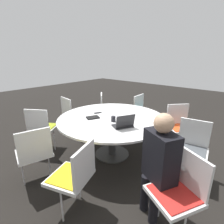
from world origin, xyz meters
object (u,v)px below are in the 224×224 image
(chair_1, at_px, (192,145))
(chair_7, at_px, (34,151))
(laptop, at_px, (124,124))
(chair_2, at_px, (180,124))
(chair_5, at_px, (72,112))
(coffee_cup, at_px, (113,119))
(chair_8, at_px, (75,173))
(person_0, at_px, (159,159))
(spiral_notebook, at_px, (93,117))
(chair_3, at_px, (143,110))
(chair_4, at_px, (107,108))
(chair_6, at_px, (42,126))
(handbag, at_px, (172,131))
(cell_phone, at_px, (98,113))
(chair_0, at_px, (180,188))

(chair_1, bearing_deg, chair_7, 35.03)
(chair_1, height_order, chair_7, same)
(chair_1, distance_m, laptop, 1.02)
(chair_2, xyz_separation_m, chair_5, (2.11, 0.91, 0.00))
(chair_7, xyz_separation_m, coffee_cup, (-0.43, -1.13, 0.25))
(chair_2, bearing_deg, laptop, 23.87)
(chair_8, height_order, person_0, person_0)
(spiral_notebook, bearing_deg, chair_3, -92.97)
(laptop, bearing_deg, chair_8, 31.94)
(chair_4, height_order, chair_8, same)
(chair_1, xyz_separation_m, chair_6, (2.31, 1.05, 0.00))
(chair_1, height_order, laptop, laptop)
(chair_1, bearing_deg, chair_3, -45.12)
(spiral_notebook, bearing_deg, person_0, 164.70)
(laptop, height_order, coffee_cup, laptop)
(chair_3, distance_m, handbag, 0.80)
(chair_6, xyz_separation_m, cell_phone, (-0.69, -0.77, 0.21))
(chair_2, bearing_deg, chair_6, -4.68)
(chair_8, bearing_deg, chair_6, 54.43)
(chair_3, xyz_separation_m, chair_7, (0.14, 2.55, 0.00))
(chair_7, height_order, cell_phone, chair_7)
(chair_6, bearing_deg, laptop, -12.37)
(chair_4, distance_m, chair_7, 2.25)
(chair_5, bearing_deg, chair_4, 73.51)
(person_0, bearing_deg, chair_7, 50.05)
(spiral_notebook, bearing_deg, chair_1, -160.57)
(chair_6, height_order, handbag, chair_6)
(chair_2, xyz_separation_m, chair_3, (0.97, -0.28, 0.00))
(chair_0, relative_size, chair_4, 1.00)
(spiral_notebook, xyz_separation_m, coffee_cup, (-0.37, -0.11, 0.03))
(chair_7, bearing_deg, person_0, -50.97)
(person_0, height_order, coffee_cup, person_0)
(laptop, bearing_deg, person_0, 89.01)
(chair_1, bearing_deg, chair_4, -25.08)
(laptop, bearing_deg, chair_7, -6.97)
(chair_0, xyz_separation_m, cell_phone, (1.81, -0.67, 0.21))
(chair_2, bearing_deg, chair_7, 16.01)
(cell_phone, bearing_deg, laptop, 164.05)
(person_0, bearing_deg, chair_3, -27.80)
(chair_2, bearing_deg, chair_0, 62.84)
(chair_1, height_order, handbag, chair_1)
(handbag, bearing_deg, cell_phone, 57.58)
(chair_0, height_order, chair_4, same)
(person_0, xyz_separation_m, spiral_notebook, (1.43, -0.39, 0.02))
(handbag, bearing_deg, chair_8, 89.25)
(chair_3, xyz_separation_m, chair_5, (1.14, 1.19, 0.00))
(spiral_notebook, distance_m, cell_phone, 0.28)
(chair_3, height_order, chair_4, same)
(coffee_cup, distance_m, cell_phone, 0.52)
(cell_phone, bearing_deg, chair_8, 125.65)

